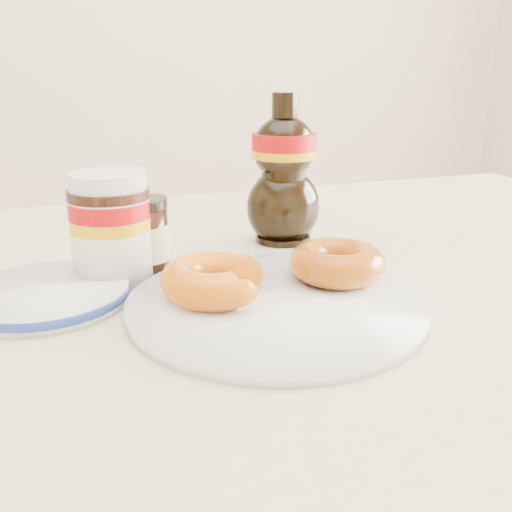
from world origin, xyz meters
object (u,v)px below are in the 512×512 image
object	(u,v)px
dining_table	(239,373)
syrup_bottle	(284,169)
donut_bitten	(214,280)
dark_jar	(144,239)
nutella_jar	(111,225)
plate	(276,304)
blue_rim_saucer	(45,294)
donut_whole	(337,262)

from	to	relation	value
dining_table	syrup_bottle	xyz separation A→B (m)	(0.11, 0.15, 0.17)
donut_bitten	dark_jar	world-z (taller)	dark_jar
nutella_jar	syrup_bottle	world-z (taller)	syrup_bottle
plate	syrup_bottle	distance (m)	0.23
donut_bitten	blue_rim_saucer	world-z (taller)	donut_bitten
dark_jar	blue_rim_saucer	distance (m)	0.11
dining_table	dark_jar	bearing A→B (deg)	131.56
dark_jar	blue_rim_saucer	bearing A→B (deg)	-157.35
plate	nutella_jar	distance (m)	0.18
dining_table	blue_rim_saucer	bearing A→B (deg)	166.76
nutella_jar	dark_jar	distance (m)	0.04
nutella_jar	syrup_bottle	bearing A→B (deg)	19.89
dark_jar	donut_whole	bearing A→B (deg)	-33.16
plate	donut_bitten	world-z (taller)	donut_bitten
donut_whole	dining_table	bearing A→B (deg)	164.56
dining_table	dark_jar	xyz separation A→B (m)	(-0.07, 0.08, 0.12)
donut_bitten	plate	bearing A→B (deg)	-25.59
plate	donut_bitten	xyz separation A→B (m)	(-0.05, 0.02, 0.02)
nutella_jar	dark_jar	size ratio (longest dim) A/B	1.35
nutella_jar	syrup_bottle	distance (m)	0.23
nutella_jar	syrup_bottle	xyz separation A→B (m)	(0.21, 0.08, 0.03)
donut_whole	nutella_jar	bearing A→B (deg)	153.43
donut_whole	dark_jar	bearing A→B (deg)	146.84
plate	donut_whole	xyz separation A→B (m)	(0.07, 0.02, 0.02)
dark_jar	blue_rim_saucer	xyz separation A→B (m)	(-0.10, -0.04, -0.03)
plate	donut_bitten	size ratio (longest dim) A/B	2.81
dining_table	dark_jar	size ratio (longest dim) A/B	17.45
dining_table	plate	xyz separation A→B (m)	(0.02, -0.05, 0.09)
donut_bitten	donut_whole	bearing A→B (deg)	-2.01
nutella_jar	blue_rim_saucer	bearing A→B (deg)	-154.10
dining_table	nutella_jar	size ratio (longest dim) A/B	12.88
donut_bitten	blue_rim_saucer	bearing A→B (deg)	148.35
dining_table	donut_whole	distance (m)	0.15
nutella_jar	blue_rim_saucer	xyz separation A→B (m)	(-0.07, -0.03, -0.05)
plate	blue_rim_saucer	world-z (taller)	blue_rim_saucer
plate	nutella_jar	world-z (taller)	nutella_jar
donut_bitten	blue_rim_saucer	xyz separation A→B (m)	(-0.14, 0.07, -0.02)
syrup_bottle	blue_rim_saucer	world-z (taller)	syrup_bottle
dining_table	nutella_jar	distance (m)	0.19
dark_jar	blue_rim_saucer	size ratio (longest dim) A/B	0.53
dining_table	blue_rim_saucer	xyz separation A→B (m)	(-0.17, 0.04, 0.09)
donut_whole	dark_jar	world-z (taller)	dark_jar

